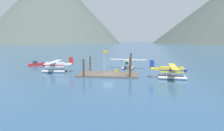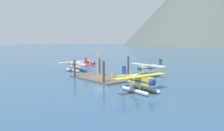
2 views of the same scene
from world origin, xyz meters
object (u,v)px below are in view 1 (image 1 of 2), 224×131
mooring_buoy (164,77)px  seaplane_yellow_stbd_aft (172,71)px  seaplane_cream_bow_right (128,63)px  seaplane_white_port_fwd (55,66)px  flagpole (105,59)px  boat_red_open_west (36,64)px  fuel_drum (116,71)px

mooring_buoy → seaplane_yellow_stbd_aft: 2.30m
seaplane_cream_bow_right → seaplane_yellow_stbd_aft: (9.77, -13.71, 0.00)m
mooring_buoy → seaplane_white_port_fwd: size_ratio=0.06×
flagpole → boat_red_open_west: flagpole is taller
fuel_drum → boat_red_open_west: 29.96m
flagpole → mooring_buoy: (13.16, -3.36, -3.54)m
flagpole → seaplane_cream_bow_right: flagpole is taller
mooring_buoy → seaplane_cream_bow_right: seaplane_cream_bow_right is taller
flagpole → seaplane_white_port_fwd: 13.76m
fuel_drum → mooring_buoy: size_ratio=1.36×
seaplane_cream_bow_right → seaplane_white_port_fwd: bearing=-155.5°
mooring_buoy → seaplane_yellow_stbd_aft: size_ratio=0.06×
mooring_buoy → boat_red_open_west: bearing=155.1°
boat_red_open_west → seaplane_cream_bow_right: bearing=-6.1°
fuel_drum → seaplane_yellow_stbd_aft: bearing=-20.8°
seaplane_yellow_stbd_aft → seaplane_white_port_fwd: (-28.26, 5.27, 0.00)m
seaplane_cream_bow_right → boat_red_open_west: size_ratio=2.60×
mooring_buoy → fuel_drum: bearing=152.9°
seaplane_cream_bow_right → seaplane_white_port_fwd: (-18.50, -8.44, 0.00)m
fuel_drum → mooring_buoy: 11.93m
mooring_buoy → seaplane_cream_bow_right: 16.54m
seaplane_yellow_stbd_aft → seaplane_white_port_fwd: same height
flagpole → seaplane_cream_bow_right: bearing=64.9°
flagpole → seaplane_yellow_stbd_aft: size_ratio=0.54×
seaplane_white_port_fwd → boat_red_open_west: size_ratio=2.59×
flagpole → mooring_buoy: size_ratio=8.80×
mooring_buoy → seaplane_cream_bow_right: (-7.98, 14.43, 1.25)m
fuel_drum → seaplane_cream_bow_right: size_ratio=0.08×
mooring_buoy → seaplane_yellow_stbd_aft: bearing=21.9°
seaplane_cream_bow_right → seaplane_yellow_stbd_aft: 16.84m
flagpole → seaplane_cream_bow_right: (5.18, 11.08, -2.28)m
seaplane_cream_bow_right → seaplane_white_port_fwd: 20.33m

